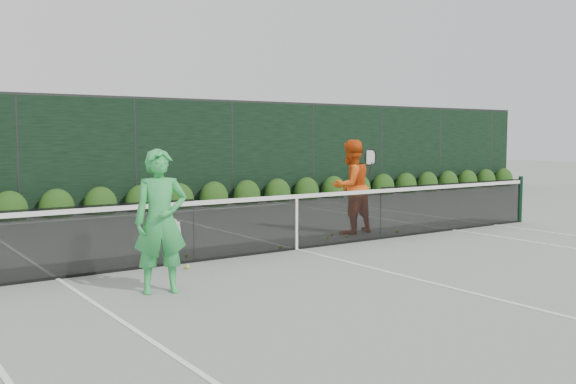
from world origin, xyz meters
TOP-DOWN VIEW (x-y plane):
  - ground at (0.00, 0.00)m, footprint 80.00×80.00m
  - tennis_net at (-0.02, 0.00)m, footprint 12.90×0.10m
  - player_woman at (-3.22, -1.53)m, footprint 0.77×0.61m
  - player_man at (2.03, 0.92)m, footprint 0.99×0.79m
  - court_lines at (0.00, 0.00)m, footprint 11.03×23.83m
  - windscreen_fence at (0.00, -2.71)m, footprint 32.00×21.07m
  - hedge_row at (-0.00, 7.15)m, footprint 31.66×0.65m
  - tennis_balls at (0.37, 0.37)m, footprint 5.21×1.32m

SIDE VIEW (x-z plane):
  - ground at x=0.00m, z-range 0.00..0.00m
  - court_lines at x=0.00m, z-range 0.00..0.01m
  - tennis_balls at x=0.37m, z-range 0.00..0.07m
  - hedge_row at x=0.00m, z-range -0.23..0.70m
  - tennis_net at x=-0.02m, z-range 0.00..1.07m
  - player_woman at x=-3.22m, z-range 0.00..1.84m
  - player_man at x=2.03m, z-range 0.00..1.93m
  - windscreen_fence at x=0.00m, z-range -0.02..3.04m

